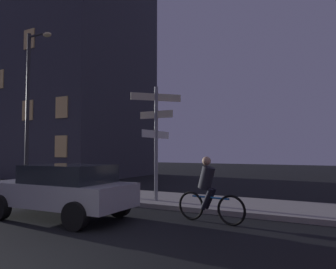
{
  "coord_description": "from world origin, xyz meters",
  "views": [
    {
      "loc": [
        3.88,
        -2.64,
        1.75
      ],
      "look_at": [
        -0.9,
        6.29,
        2.27
      ],
      "focal_mm": 34.06,
      "sensor_mm": 36.0,
      "label": 1
    }
  ],
  "objects_px": {
    "signpost": "(156,132)",
    "car_far_trailing": "(63,189)",
    "cyclist": "(208,192)",
    "street_lamp": "(30,97)"
  },
  "relations": [
    {
      "from": "street_lamp",
      "to": "cyclist",
      "type": "xyz_separation_m",
      "value": [
        9.29,
        -2.16,
        -3.42
      ]
    },
    {
      "from": "signpost",
      "to": "cyclist",
      "type": "distance_m",
      "value": 3.32
    },
    {
      "from": "car_far_trailing",
      "to": "cyclist",
      "type": "height_order",
      "value": "cyclist"
    },
    {
      "from": "car_far_trailing",
      "to": "cyclist",
      "type": "relative_size",
      "value": 2.17
    },
    {
      "from": "street_lamp",
      "to": "car_far_trailing",
      "type": "relative_size",
      "value": 1.76
    },
    {
      "from": "signpost",
      "to": "street_lamp",
      "type": "height_order",
      "value": "street_lamp"
    },
    {
      "from": "signpost",
      "to": "cyclist",
      "type": "height_order",
      "value": "signpost"
    },
    {
      "from": "car_far_trailing",
      "to": "signpost",
      "type": "bearing_deg",
      "value": 70.15
    },
    {
      "from": "signpost",
      "to": "car_far_trailing",
      "type": "height_order",
      "value": "signpost"
    },
    {
      "from": "car_far_trailing",
      "to": "cyclist",
      "type": "bearing_deg",
      "value": 21.24
    }
  ]
}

